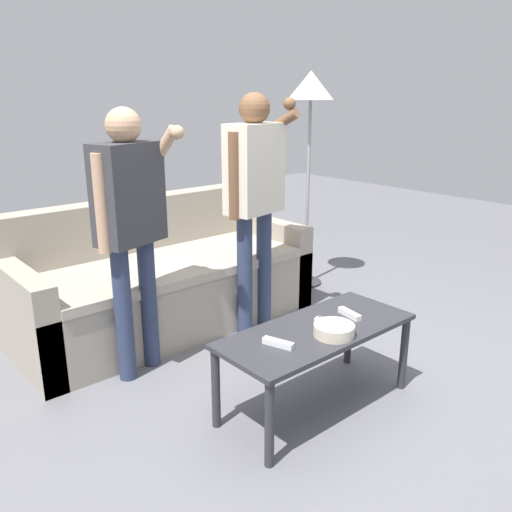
% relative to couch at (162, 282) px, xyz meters
% --- Properties ---
extents(ground_plane, '(12.00, 12.00, 0.00)m').
position_rel_couch_xyz_m(ground_plane, '(0.18, -1.32, -0.31)').
color(ground_plane, slate).
extents(couch, '(2.10, 0.90, 0.88)m').
position_rel_couch_xyz_m(couch, '(0.00, 0.00, 0.00)').
color(couch, '#9E9384').
rests_on(couch, ground).
extents(coffee_table, '(1.08, 0.46, 0.45)m').
position_rel_couch_xyz_m(coffee_table, '(0.04, -1.47, 0.09)').
color(coffee_table, '#2D2D33').
rests_on(coffee_table, ground).
extents(snack_bowl, '(0.20, 0.20, 0.06)m').
position_rel_couch_xyz_m(snack_bowl, '(0.04, -1.59, 0.18)').
color(snack_bowl, beige).
rests_on(snack_bowl, coffee_table).
extents(game_remote_nunchuk, '(0.06, 0.09, 0.05)m').
position_rel_couch_xyz_m(game_remote_nunchuk, '(0.08, -1.46, 0.17)').
color(game_remote_nunchuk, white).
rests_on(game_remote_nunchuk, coffee_table).
extents(floor_lamp, '(0.37, 0.37, 1.78)m').
position_rel_couch_xyz_m(floor_lamp, '(1.38, -0.10, 1.25)').
color(floor_lamp, '#2D2D33').
rests_on(floor_lamp, ground).
extents(player_left, '(0.50, 0.33, 1.55)m').
position_rel_couch_xyz_m(player_left, '(-0.48, -0.53, 0.66)').
color(player_left, '#2D3856').
rests_on(player_left, ground).
extents(player_right, '(0.50, 0.31, 1.62)m').
position_rel_couch_xyz_m(player_right, '(0.44, -0.52, 0.71)').
color(player_right, '#2D3856').
rests_on(player_right, ground).
extents(game_remote_wand_near, '(0.06, 0.16, 0.03)m').
position_rel_couch_xyz_m(game_remote_wand_near, '(0.28, -1.48, 0.16)').
color(game_remote_wand_near, white).
rests_on(game_remote_wand_near, coffee_table).
extents(game_remote_wand_far, '(0.08, 0.16, 0.03)m').
position_rel_couch_xyz_m(game_remote_wand_far, '(-0.25, -1.49, 0.16)').
color(game_remote_wand_far, white).
rests_on(game_remote_wand_far, coffee_table).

